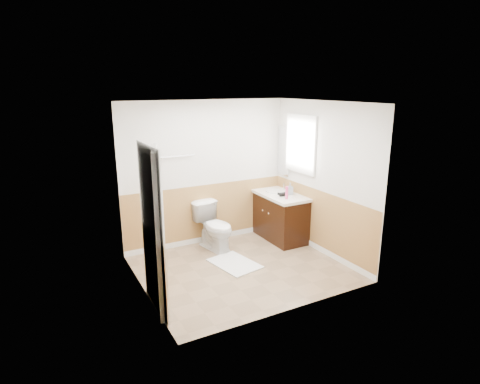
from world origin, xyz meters
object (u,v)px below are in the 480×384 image
toilet (215,226)px  soap_dispenser (290,189)px  lotion_bottle (287,193)px  vanity_cabinet (280,217)px  bath_mat (235,264)px

toilet → soap_dispenser: soap_dispenser is taller
toilet → lotion_bottle: lotion_bottle is taller
toilet → vanity_cabinet: bearing=-16.5°
bath_mat → lotion_bottle: size_ratio=3.64×
toilet → vanity_cabinet: same height
lotion_bottle → soap_dispenser: (0.22, 0.21, -0.01)m
vanity_cabinet → soap_dispenser: size_ratio=5.26×
toilet → lotion_bottle: bearing=-32.9°
soap_dispenser → bath_mat: bearing=-160.9°
bath_mat → vanity_cabinet: (1.24, 0.60, 0.39)m
toilet → vanity_cabinet: size_ratio=0.73×
toilet → bath_mat: 0.82m
bath_mat → lotion_bottle: (1.14, 0.26, 0.95)m
bath_mat → lotion_bottle: 1.51m
vanity_cabinet → lotion_bottle: size_ratio=5.00×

